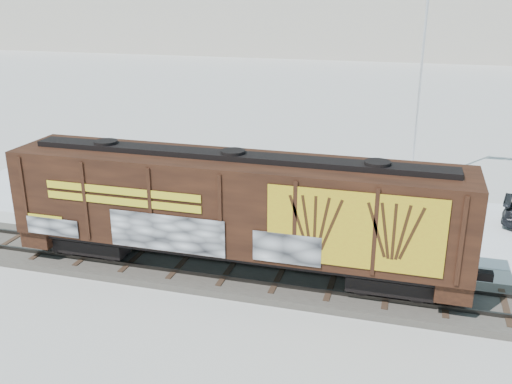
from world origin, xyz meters
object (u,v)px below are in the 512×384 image
(car_silver, at_px, (99,186))
(car_white, at_px, (326,205))
(flagpole, at_px, (420,102))
(hopper_railcar, at_px, (234,206))

(car_silver, distance_m, car_white, 12.04)
(flagpole, distance_m, car_silver, 17.85)
(car_silver, bearing_deg, car_white, -88.53)
(hopper_railcar, relative_size, car_white, 3.34)
(car_white, bearing_deg, flagpole, -12.90)
(hopper_railcar, xyz_separation_m, car_white, (2.47, 6.58, -2.10))
(car_silver, relative_size, car_white, 0.89)
(car_silver, bearing_deg, flagpole, -66.23)
(flagpole, xyz_separation_m, car_silver, (-15.93, -7.00, -4.03))
(hopper_railcar, distance_m, car_white, 7.34)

